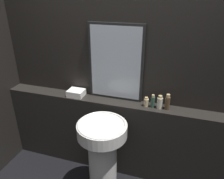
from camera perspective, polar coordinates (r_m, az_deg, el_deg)
name	(u,v)px	position (r m, az deg, el deg)	size (l,w,h in m)	color
wall_back	(121,69)	(2.34, 2.42, 5.27)	(8.00, 0.06, 2.50)	black
vanity_counter	(117,136)	(2.61, 1.36, -12.17)	(2.68, 0.19, 0.92)	black
pedestal_sink	(103,153)	(2.27, -2.47, -16.33)	(0.48, 0.48, 0.89)	silver
mirror	(116,63)	(2.28, 0.94, 6.88)	(0.58, 0.03, 0.81)	black
towel_stack	(76,93)	(2.51, -9.32, -0.86)	(0.18, 0.15, 0.07)	white
shampoo_bottle	(146,102)	(2.28, 8.91, -3.25)	(0.05, 0.05, 0.10)	#C6B284
conditioner_bottle	(153,101)	(2.27, 10.60, -3.08)	(0.04, 0.04, 0.14)	#2D4C3D
lotion_bottle	(160,102)	(2.26, 12.36, -3.31)	(0.06, 0.06, 0.14)	beige
body_wash_bottle	(167,102)	(2.26, 14.29, -3.29)	(0.05, 0.05, 0.17)	#4C3823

